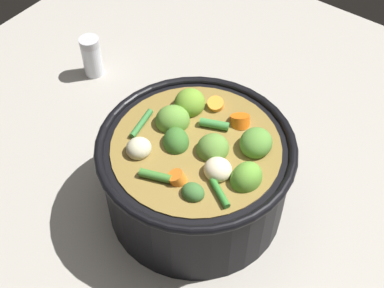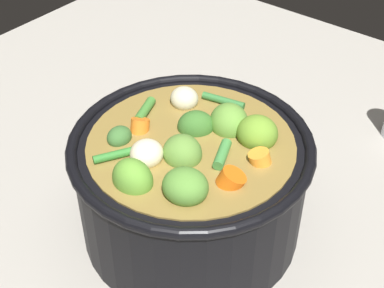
{
  "view_description": "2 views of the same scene",
  "coord_description": "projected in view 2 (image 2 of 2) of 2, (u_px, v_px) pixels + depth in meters",
  "views": [
    {
      "loc": [
        -0.25,
        0.35,
        0.62
      ],
      "look_at": [
        0.01,
        -0.0,
        0.12
      ],
      "focal_mm": 49.32,
      "sensor_mm": 36.0,
      "label": 1
    },
    {
      "loc": [
        -0.35,
        -0.28,
        0.49
      ],
      "look_at": [
        -0.0,
        -0.0,
        0.12
      ],
      "focal_mm": 52.98,
      "sensor_mm": 36.0,
      "label": 2
    }
  ],
  "objects": [
    {
      "name": "ground_plane",
      "position": [
        191.0,
        225.0,
        0.66
      ],
      "size": [
        1.1,
        1.1,
        0.0
      ],
      "primitive_type": "plane",
      "color": "#9E998E"
    },
    {
      "name": "cooking_pot",
      "position": [
        191.0,
        182.0,
        0.61
      ],
      "size": [
        0.26,
        0.26,
        0.15
      ],
      "color": "black",
      "rests_on": "ground_plane"
    }
  ]
}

